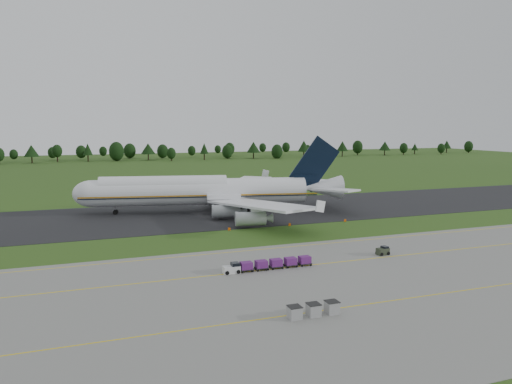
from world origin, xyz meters
name	(u,v)px	position (x,y,z in m)	size (l,w,h in m)	color
ground	(255,237)	(0.00, 0.00, 0.00)	(600.00, 600.00, 0.00)	#2B4B16
apron	(341,290)	(0.00, -34.00, 0.03)	(300.00, 52.00, 0.06)	slate
taxiway	(217,213)	(0.00, 28.00, 0.04)	(300.00, 40.00, 0.08)	black
apron_markings	(318,275)	(0.00, -26.98, 0.06)	(300.00, 30.20, 0.01)	yellow
tree_line	(107,151)	(-14.47, 219.74, 6.42)	(525.64, 23.49, 11.66)	black
aircraft	(206,191)	(-2.19, 30.55, 5.50)	(68.92, 65.48, 19.27)	white
baggage_train	(267,264)	(-6.01, -21.79, 0.84)	(14.30, 1.52, 1.46)	silver
utility_cart	(383,251)	(15.67, -20.51, 0.62)	(2.21, 1.48, 1.14)	#2D3525
uld_row	(314,310)	(-7.77, -41.17, 0.81)	(6.31, 1.51, 1.49)	gray
edge_markers	(290,225)	(10.76, 7.50, 0.27)	(28.21, 0.30, 0.60)	#E25407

